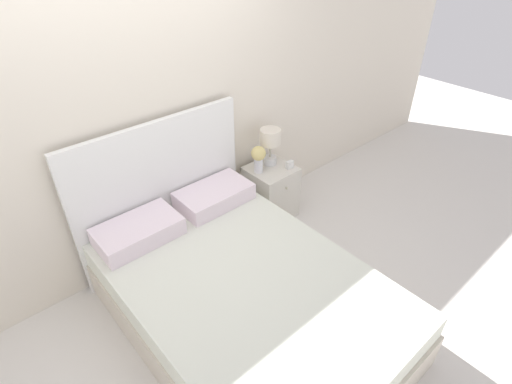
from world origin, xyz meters
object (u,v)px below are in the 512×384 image
nightstand (271,192)px  table_lamp (270,141)px  bed (238,291)px  flower_vase (259,157)px  alarm_clock (290,165)px

nightstand → table_lamp: bearing=55.6°
bed → nightstand: bearing=36.6°
table_lamp → flower_vase: table_lamp is taller
bed → alarm_clock: 1.36m
flower_vase → alarm_clock: 0.32m
table_lamp → bed: bearing=-142.2°
alarm_clock → flower_vase: bearing=150.3°
nightstand → flower_vase: flower_vase is taller
table_lamp → alarm_clock: bearing=-65.4°
nightstand → table_lamp: 0.51m
table_lamp → alarm_clock: 0.28m
table_lamp → flower_vase: size_ratio=1.38×
bed → alarm_clock: bearing=29.4°
bed → table_lamp: size_ratio=6.05×
nightstand → alarm_clock: 0.35m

